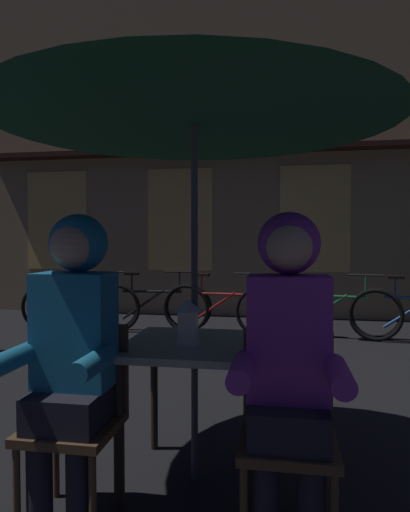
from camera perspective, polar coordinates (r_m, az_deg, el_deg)
name	(u,v)px	position (r m, az deg, el deg)	size (l,w,h in m)	color
ground_plane	(195,479)	(2.70, -1.31, -26.26)	(60.00, 60.00, 0.00)	black
cafe_table	(195,361)	(2.46, -1.32, -13.05)	(0.72, 0.72, 0.74)	#B2AD9E
patio_umbrella	(194,89)	(2.49, -1.36, 20.29)	(2.10, 2.10, 2.31)	#4C4C51
lantern	(188,321)	(2.34, -2.14, -8.22)	(0.11, 0.11, 0.23)	white
chair_left	(79,409)	(2.31, -15.58, -18.04)	(0.40, 0.40, 0.87)	#513823
chair_right	(288,423)	(2.11, 10.36, -19.93)	(0.40, 0.40, 0.87)	#513823
person_left_hooded	(72,336)	(2.16, -16.33, -9.60)	(0.45, 0.56, 1.40)	black
person_right_hooded	(289,344)	(1.95, 10.46, -10.81)	(0.45, 0.56, 1.40)	black
shopfront_building	(247,131)	(7.95, 5.35, 15.34)	(10.00, 0.93, 6.20)	#937A56
bicycle_nearest	(80,307)	(6.51, -15.45, -6.14)	(1.68, 0.21, 0.84)	black
bicycle_second	(152,306)	(6.40, -6.71, -6.22)	(1.68, 0.19, 0.84)	black
bicycle_third	(222,309)	(6.09, 2.14, -6.65)	(1.67, 0.26, 0.84)	black
bicycle_fourth	(333,312)	(6.07, 15.79, -6.75)	(1.67, 0.31, 0.84)	black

